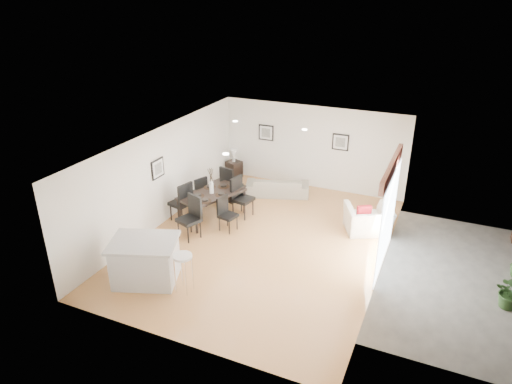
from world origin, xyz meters
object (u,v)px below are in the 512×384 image
at_px(dining_chair_efar, 240,194).
at_px(side_table, 234,169).
at_px(dining_table, 212,196).
at_px(sofa, 277,186).
at_px(dining_chair_foot, 230,183).
at_px(bar_stool, 183,260).
at_px(armchair, 368,220).
at_px(dining_chair_wnear, 183,200).
at_px(dining_chair_enear, 226,212).
at_px(dining_chair_wfar, 199,191).
at_px(dining_chair_head, 192,214).
at_px(coffee_table, 228,190).
at_px(kitchen_island, 145,261).

bearing_deg(dining_chair_efar, side_table, 40.28).
bearing_deg(side_table, dining_table, -75.19).
relative_size(sofa, dining_chair_foot, 1.71).
distance_m(dining_table, bar_stool, 3.46).
xyz_separation_m(armchair, dining_chair_wnear, (-4.85, -1.44, 0.27)).
bearing_deg(dining_chair_efar, dining_chair_enear, -168.50).
height_order(dining_chair_wfar, dining_chair_head, dining_chair_head).
relative_size(dining_chair_efar, bar_stool, 1.29).
xyz_separation_m(armchair, dining_chair_enear, (-3.55, -1.39, 0.16)).
height_order(sofa, dining_chair_wnear, dining_chair_wnear).
distance_m(dining_chair_enear, dining_chair_efar, 0.94).
bearing_deg(sofa, armchair, 138.21).
xyz_separation_m(dining_chair_wfar, dining_chair_efar, (1.31, 0.05, 0.10)).
distance_m(dining_table, dining_chair_foot, 1.14).
height_order(dining_table, coffee_table, dining_table).
bearing_deg(dining_chair_wnear, sofa, 161.60).
bearing_deg(bar_stool, dining_chair_enear, 99.10).
height_order(dining_chair_wfar, kitchen_island, kitchen_island).
relative_size(dining_chair_enear, dining_chair_efar, 0.83).
bearing_deg(dining_chair_enear, coffee_table, 37.77).
height_order(dining_chair_wnear, bar_stool, dining_chair_wnear).
xyz_separation_m(dining_table, dining_chair_wnear, (-0.65, -0.49, -0.05)).
distance_m(dining_chair_efar, bar_stool, 3.78).
height_order(armchair, dining_chair_head, dining_chair_head).
xyz_separation_m(armchair, coffee_table, (-4.48, 0.54, -0.16)).
height_order(sofa, kitchen_island, kitchen_island).
xyz_separation_m(dining_chair_wnear, bar_stool, (1.76, -2.78, 0.13)).
height_order(dining_chair_efar, coffee_table, dining_chair_efar).
relative_size(dining_table, dining_chair_enear, 2.16).
relative_size(dining_chair_enear, bar_stool, 1.06).
bearing_deg(dining_chair_wnear, dining_chair_wfar, -164.44).
height_order(dining_chair_enear, dining_chair_head, dining_chair_head).
xyz_separation_m(dining_chair_efar, dining_chair_foot, (-0.67, 0.66, -0.01)).
relative_size(armchair, dining_table, 0.56).
xyz_separation_m(coffee_table, side_table, (-0.51, 1.49, 0.08)).
xyz_separation_m(dining_chair_foot, kitchen_island, (0.14, -4.41, -0.13)).
bearing_deg(dining_chair_head, bar_stool, -42.66).
height_order(dining_chair_wnear, dining_chair_enear, dining_chair_wnear).
xyz_separation_m(dining_chair_enear, side_table, (-1.45, 3.43, -0.24)).
bearing_deg(dining_chair_foot, dining_chair_enear, 126.54).
height_order(sofa, dining_chair_efar, dining_chair_efar).
relative_size(sofa, side_table, 3.35).
height_order(sofa, dining_chair_enear, dining_chair_enear).
relative_size(side_table, bar_stool, 0.65).
bearing_deg(dining_chair_enear, dining_chair_wfar, 68.55).
height_order(side_table, bar_stool, bar_stool).
bearing_deg(dining_chair_wfar, dining_chair_head, 48.27).
height_order(dining_chair_wfar, side_table, dining_chair_wfar).
bearing_deg(dining_chair_wnear, dining_chair_foot, 173.42).
relative_size(sofa, dining_table, 0.95).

